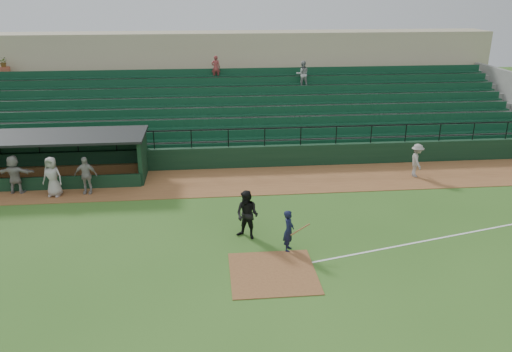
{
  "coord_description": "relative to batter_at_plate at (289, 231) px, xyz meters",
  "views": [
    {
      "loc": [
        -2.1,
        -16.09,
        9.33
      ],
      "look_at": [
        0.0,
        5.0,
        1.4
      ],
      "focal_mm": 35.18,
      "sensor_mm": 36.0,
      "label": 1
    }
  ],
  "objects": [
    {
      "name": "dugout_player_c",
      "position": [
        -12.21,
        6.91,
        0.16
      ],
      "size": [
        1.81,
        0.74,
        1.9
      ],
      "primitive_type": "imported",
      "rotation": [
        0.0,
        0.0,
        3.04
      ],
      "color": "gray",
      "rests_on": "warning_track"
    },
    {
      "name": "foul_line",
      "position": [
        7.2,
        0.61,
        -0.82
      ],
      "size": [
        17.49,
        4.44,
        0.01
      ],
      "primitive_type": "cube",
      "rotation": [
        0.0,
        0.0,
        0.24
      ],
      "color": "white",
      "rests_on": "ground"
    },
    {
      "name": "stadium_structure",
      "position": [
        -0.8,
        15.87,
        1.48
      ],
      "size": [
        38.0,
        13.08,
        6.4
      ],
      "color": "black",
      "rests_on": "ground"
    },
    {
      "name": "warning_track",
      "position": [
        -0.8,
        7.41,
        -0.81
      ],
      "size": [
        40.0,
        4.0,
        0.03
      ],
      "primitive_type": "cube",
      "color": "brown",
      "rests_on": "ground"
    },
    {
      "name": "umpire",
      "position": [
        -1.47,
        1.17,
        0.17
      ],
      "size": [
        1.22,
        1.16,
        1.99
      ],
      "primitive_type": "imported",
      "rotation": [
        0.0,
        0.0,
        -0.58
      ],
      "color": "black",
      "rests_on": "ground"
    },
    {
      "name": "home_plate_dirt",
      "position": [
        -0.8,
        -1.59,
        -0.81
      ],
      "size": [
        3.0,
        3.0,
        0.03
      ],
      "primitive_type": "cube",
      "color": "brown",
      "rests_on": "ground"
    },
    {
      "name": "ground",
      "position": [
        -0.8,
        -0.59,
        -0.82
      ],
      "size": [
        90.0,
        90.0,
        0.0
      ],
      "primitive_type": "plane",
      "color": "#325E1E",
      "rests_on": "ground"
    },
    {
      "name": "dugout_player_b",
      "position": [
        -10.29,
        6.33,
        0.18
      ],
      "size": [
        1.07,
        0.82,
        1.94
      ],
      "primitive_type": "imported",
      "rotation": [
        0.0,
        0.0,
        -0.24
      ],
      "color": "#A7A19C",
      "rests_on": "warning_track"
    },
    {
      "name": "dugout",
      "position": [
        -10.55,
        8.97,
        0.51
      ],
      "size": [
        8.9,
        3.2,
        2.42
      ],
      "color": "black",
      "rests_on": "ground"
    },
    {
      "name": "batter_at_plate",
      "position": [
        0.0,
        0.0,
        0.0
      ],
      "size": [
        1.07,
        0.71,
        1.64
      ],
      "color": "black",
      "rests_on": "ground"
    },
    {
      "name": "runner",
      "position": [
        7.93,
        7.18,
        0.09
      ],
      "size": [
        0.79,
        1.22,
        1.77
      ],
      "primitive_type": "imported",
      "rotation": [
        0.0,
        0.0,
        1.45
      ],
      "color": "gray",
      "rests_on": "warning_track"
    },
    {
      "name": "dugout_player_a",
      "position": [
        -8.8,
        6.53,
        0.13
      ],
      "size": [
        1.11,
        0.53,
        1.84
      ],
      "primitive_type": "imported",
      "rotation": [
        0.0,
        0.0,
        -0.08
      ],
      "color": "#9F9995",
      "rests_on": "warning_track"
    }
  ]
}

